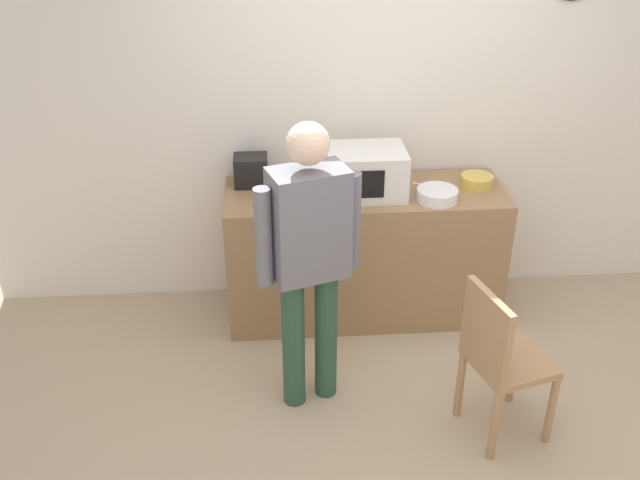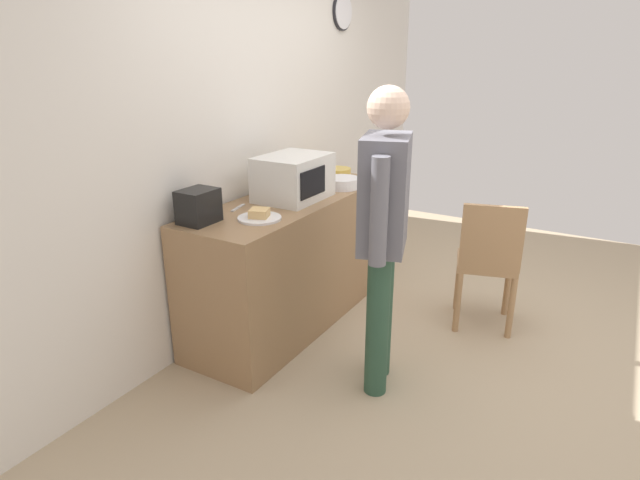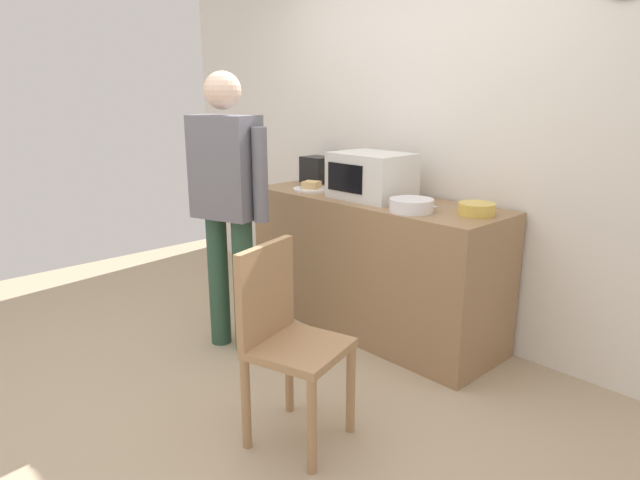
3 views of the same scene
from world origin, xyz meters
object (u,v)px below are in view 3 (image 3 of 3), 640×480
object	(u,v)px
microwave	(372,176)
fork_utensil	(430,205)
salad_bowl	(477,209)
cereal_bowl	(411,205)
sandwich_plate	(311,188)
person_standing	(227,193)
wooden_chair	(285,334)
toaster	(317,170)
spoon_utensil	(349,188)

from	to	relation	value
microwave	fork_utensil	xyz separation A→B (m)	(0.41, 0.09, -0.15)
salad_bowl	cereal_bowl	xyz separation A→B (m)	(-0.31, -0.21, 0.00)
microwave	fork_utensil	distance (m)	0.44
sandwich_plate	person_standing	distance (m)	0.78
microwave	wooden_chair	world-z (taller)	microwave
cereal_bowl	person_standing	distance (m)	1.11
microwave	wooden_chair	xyz separation A→B (m)	(0.57, -1.22, -0.55)
sandwich_plate	salad_bowl	world-z (taller)	salad_bowl
toaster	person_standing	size ratio (longest dim) A/B	0.13
salad_bowl	wooden_chair	world-z (taller)	salad_bowl
microwave	toaster	world-z (taller)	microwave
sandwich_plate	cereal_bowl	size ratio (longest dim) A/B	1.02
fork_utensil	person_standing	size ratio (longest dim) A/B	0.10
wooden_chair	toaster	bearing A→B (deg)	132.69
fork_utensil	person_standing	xyz separation A→B (m)	(-0.82, -0.94, 0.08)
cereal_bowl	salad_bowl	bearing A→B (deg)	33.51
fork_utensil	wooden_chair	distance (m)	1.38
sandwich_plate	spoon_utensil	world-z (taller)	sandwich_plate
person_standing	microwave	bearing A→B (deg)	64.12
wooden_chair	person_standing	bearing A→B (deg)	159.53
salad_bowl	fork_utensil	world-z (taller)	salad_bowl
salad_bowl	cereal_bowl	size ratio (longest dim) A/B	0.81
microwave	spoon_utensil	xyz separation A→B (m)	(-0.38, 0.18, -0.15)
toaster	wooden_chair	world-z (taller)	toaster
salad_bowl	spoon_utensil	distance (m)	1.14
toaster	spoon_utensil	distance (m)	0.36
salad_bowl	toaster	size ratio (longest dim) A/B	0.96
cereal_bowl	person_standing	bearing A→B (deg)	-140.10
toaster	fork_utensil	distance (m)	1.15
wooden_chair	cereal_bowl	bearing A→B (deg)	96.91
sandwich_plate	salad_bowl	size ratio (longest dim) A/B	1.26
sandwich_plate	cereal_bowl	bearing A→B (deg)	-3.65
sandwich_plate	person_standing	xyz separation A→B (m)	(0.09, -0.77, 0.07)
cereal_bowl	wooden_chair	world-z (taller)	cereal_bowl
fork_utensil	spoon_utensil	world-z (taller)	same
sandwich_plate	spoon_utensil	bearing A→B (deg)	65.39
microwave	salad_bowl	xyz separation A→B (m)	(0.75, 0.06, -0.12)
microwave	wooden_chair	distance (m)	1.46
sandwich_plate	fork_utensil	distance (m)	0.92
spoon_utensil	wooden_chair	distance (m)	1.74
cereal_bowl	wooden_chair	distance (m)	1.18
sandwich_plate	salad_bowl	distance (m)	1.26
sandwich_plate	cereal_bowl	world-z (taller)	cereal_bowl
microwave	toaster	distance (m)	0.76
microwave	sandwich_plate	distance (m)	0.52
spoon_utensil	salad_bowl	bearing A→B (deg)	-5.96
cereal_bowl	toaster	bearing A→B (deg)	164.29
cereal_bowl	toaster	world-z (taller)	toaster
sandwich_plate	fork_utensil	size ratio (longest dim) A/B	1.56
fork_utensil	wooden_chair	xyz separation A→B (m)	(0.16, -1.31, -0.40)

